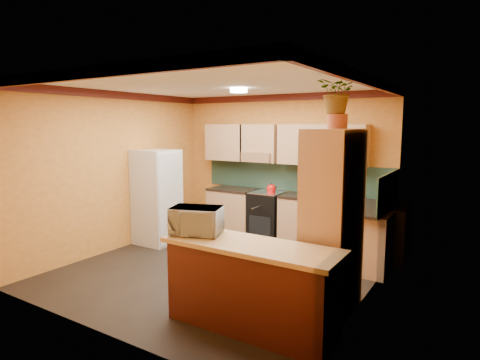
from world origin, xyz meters
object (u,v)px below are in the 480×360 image
at_px(microwave, 196,220).
at_px(pantry, 333,222).
at_px(breakfast_bar, 250,289).
at_px(base_cabinets_back, 298,221).
at_px(stove, 267,216).
at_px(fridge, 157,197).

bearing_deg(microwave, pantry, 14.66).
bearing_deg(breakfast_bar, pantry, 56.69).
relative_size(pantry, microwave, 3.81).
height_order(base_cabinets_back, pantry, pantry).
height_order(stove, fridge, fridge).
height_order(fridge, microwave, fridge).
distance_m(stove, fridge, 2.06).
distance_m(base_cabinets_back, microwave, 3.07).
height_order(base_cabinets_back, microwave, microwave).
xyz_separation_m(stove, pantry, (1.97, -2.14, 0.59)).
distance_m(base_cabinets_back, pantry, 2.60).
xyz_separation_m(base_cabinets_back, pantry, (1.35, -2.14, 0.61)).
height_order(stove, breakfast_bar, stove).
bearing_deg(fridge, breakfast_bar, -30.73).
xyz_separation_m(base_cabinets_back, stove, (-0.62, -0.00, 0.02)).
bearing_deg(pantry, microwave, -145.82).
xyz_separation_m(pantry, microwave, (-1.27, -0.87, 0.03)).
height_order(stove, microwave, microwave).
distance_m(base_cabinets_back, stove, 0.63).
xyz_separation_m(pantry, breakfast_bar, (-0.57, -0.87, -0.61)).
bearing_deg(breakfast_bar, fridge, 149.27).
bearing_deg(breakfast_bar, base_cabinets_back, 104.55).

